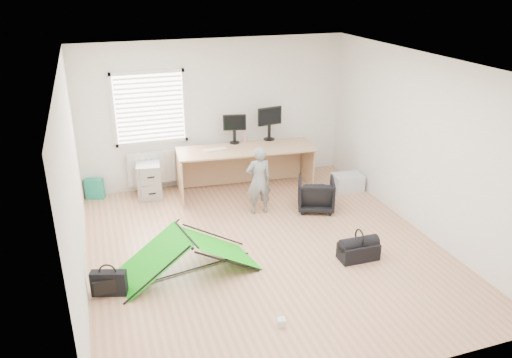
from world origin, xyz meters
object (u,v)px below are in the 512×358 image
object	(u,v)px
office_chair	(316,194)
duffel_bag	(358,251)
desk	(246,170)
person	(259,180)
monitor_right	(269,128)
laptop_bag	(109,283)
filing_cabinet	(149,179)
thermos	(245,136)
storage_crate	(347,182)
monitor_left	(234,133)
kite	(188,253)

from	to	relation	value
office_chair	duffel_bag	bearing A→B (deg)	108.16
desk	person	world-z (taller)	person
monitor_right	laptop_bag	xyz separation A→B (m)	(-3.17, -2.85, -0.91)
office_chair	laptop_bag	distance (m)	3.77
filing_cabinet	duffel_bag	distance (m)	4.01
laptop_bag	filing_cabinet	bearing A→B (deg)	90.69
thermos	duffel_bag	size ratio (longest dim) A/B	0.44
laptop_bag	storage_crate	bearing A→B (deg)	41.96
person	storage_crate	size ratio (longest dim) A/B	2.18
monitor_left	duffel_bag	world-z (taller)	monitor_left
monitor_right	filing_cabinet	bearing A→B (deg)	170.69
thermos	kite	bearing A→B (deg)	-121.55
monitor_left	storage_crate	distance (m)	2.29
thermos	filing_cabinet	bearing A→B (deg)	-179.94
monitor_left	laptop_bag	bearing A→B (deg)	-117.65
desk	duffel_bag	size ratio (longest dim) A/B	4.42
office_chair	person	size ratio (longest dim) A/B	0.52
thermos	kite	size ratio (longest dim) A/B	0.13
filing_cabinet	laptop_bag	size ratio (longest dim) A/B	1.45
monitor_right	kite	world-z (taller)	monitor_right
desk	filing_cabinet	distance (m)	1.75
desk	person	size ratio (longest dim) A/B	2.10
desk	duffel_bag	world-z (taller)	desk
kite	duffel_bag	distance (m)	2.39
desk	duffel_bag	xyz separation A→B (m)	(0.79, -2.77, -0.30)
office_chair	monitor_right	bearing A→B (deg)	-55.27
desk	storage_crate	distance (m)	1.91
thermos	duffel_bag	world-z (taller)	thermos
filing_cabinet	laptop_bag	world-z (taller)	filing_cabinet
kite	person	bearing A→B (deg)	32.79
monitor_left	laptop_bag	xyz separation A→B (m)	(-2.49, -2.86, -0.87)
thermos	monitor_left	bearing A→B (deg)	-176.74
desk	filing_cabinet	bearing A→B (deg)	172.95
thermos	storage_crate	distance (m)	2.10
thermos	storage_crate	bearing A→B (deg)	-27.64
monitor_left	laptop_bag	distance (m)	3.89
filing_cabinet	thermos	world-z (taller)	thermos
thermos	office_chair	world-z (taller)	thermos
desk	monitor_right	xyz separation A→B (m)	(0.57, 0.34, 0.65)
monitor_right	kite	distance (m)	3.49
desk	monitor_left	size ratio (longest dim) A/B	5.87
thermos	office_chair	xyz separation A→B (m)	(0.81, -1.46, -0.69)
thermos	kite	world-z (taller)	thermos
desk	thermos	xyz separation A→B (m)	(0.09, 0.36, 0.54)
office_chair	storage_crate	world-z (taller)	office_chair
desk	monitor_left	bearing A→B (deg)	112.43
monitor_left	person	size ratio (longest dim) A/B	0.36
thermos	person	world-z (taller)	person
desk	laptop_bag	size ratio (longest dim) A/B	5.60
filing_cabinet	storage_crate	world-z (taller)	filing_cabinet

